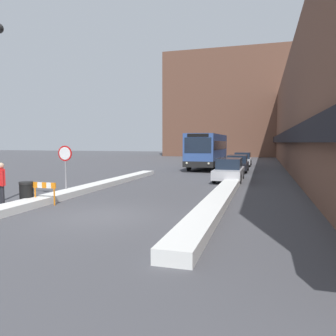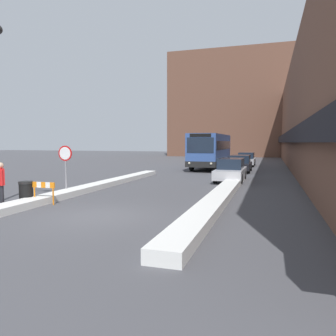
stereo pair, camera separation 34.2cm
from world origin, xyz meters
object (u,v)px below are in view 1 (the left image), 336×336
parked_car_middle (237,163)px  parked_car_back (243,159)px  parked_car_front (229,170)px  city_bus (208,150)px  stop_sign (65,159)px  trash_bin (26,193)px  construction_barricade (44,189)px  pedestrian (1,180)px

parked_car_middle → parked_car_back: (0.00, 7.57, 0.00)m
parked_car_middle → parked_car_back: bearing=90.0°
parked_car_front → city_bus: bearing=107.1°
parked_car_middle → stop_sign: stop_sign is taller
trash_bin → parked_car_front: bearing=55.9°
parked_car_back → construction_barricade: size_ratio=4.17×
city_bus → pedestrian: 22.49m
parked_car_middle → pedestrian: size_ratio=2.53×
pedestrian → trash_bin: 1.12m
stop_sign → pedestrian: (-0.67, -3.43, -0.70)m
stop_sign → trash_bin: stop_sign is taller
city_bus → parked_car_middle: city_bus is taller
parked_car_middle → pedestrian: pedestrian is taller
parked_car_front → parked_car_back: 14.79m
construction_barricade → trash_bin: bearing=-173.2°
stop_sign → trash_bin: 2.93m
city_bus → parked_car_front: (3.17, -10.28, -1.08)m
parked_car_back → pedestrian: bearing=-106.6°
city_bus → pedestrian: city_bus is taller
pedestrian → construction_barricade: bearing=73.2°
construction_barricade → pedestrian: bearing=-145.8°
parked_car_front → trash_bin: size_ratio=5.06×
city_bus → stop_sign: bearing=-102.3°
city_bus → stop_sign: (-4.03, -18.55, -0.06)m
parked_car_back → stop_sign: 24.17m
parked_car_front → stop_sign: size_ratio=1.97×
parked_car_middle → construction_barricade: (-6.55, -18.01, -0.08)m
parked_car_front → pedestrian: (-7.87, -11.69, 0.32)m
parked_car_front → stop_sign: bearing=-131.1°
city_bus → construction_barricade: city_bus is taller
parked_car_back → construction_barricade: bearing=-104.4°
city_bus → parked_car_front: 10.82m
city_bus → parked_car_back: (3.17, 4.51, -1.09)m
parked_car_front → stop_sign: (-7.20, -8.26, 1.02)m
parked_car_front → parked_car_middle: bearing=90.0°
parked_car_back → stop_sign: (-7.20, -23.05, 1.03)m
city_bus → trash_bin: size_ratio=11.09×
city_bus → pedestrian: bearing=-102.1°
city_bus → trash_bin: 21.63m
construction_barricade → city_bus: bearing=80.9°
parked_car_middle → pedestrian: bearing=-112.6°
trash_bin → construction_barricade: size_ratio=0.86×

